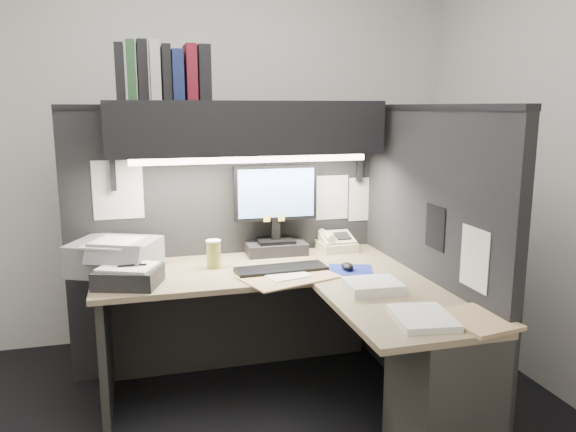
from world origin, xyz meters
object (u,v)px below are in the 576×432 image
Objects in this scene: coffee_cup at (214,255)px; notebook_stack at (129,277)px; desk at (339,350)px; printer at (115,256)px; overhead_shelf at (247,128)px; monitor at (276,219)px; keyboard at (281,269)px; telephone at (336,243)px.

coffee_cup reaches higher than notebook_stack.
printer is at bearing 147.18° from desk.
overhead_shelf reaches higher than notebook_stack.
monitor is 1.27× the size of printer.
printer is (-0.75, -0.07, -0.68)m from overhead_shelf.
overhead_shelf is 5.10× the size of notebook_stack.
telephone reaches higher than keyboard.
printer is at bearing 161.98° from keyboard.
desk is at bearing -70.69° from keyboard.
notebook_stack is (-1.26, -0.40, 0.00)m from telephone.
monitor is 2.36× the size of telephone.
printer is at bearing -175.48° from telephone.
desk is 11.51× the size of coffee_cup.
monitor is 1.09× the size of keyboard.
monitor is 0.42m from telephone.
coffee_cup is at bearing -148.51° from overhead_shelf.
overhead_shelf is 1.05m from notebook_stack.
desk is 1.12m from notebook_stack.
desk is at bearing -109.57° from telephone.
overhead_shelf is 3.10× the size of keyboard.
coffee_cup is at bearing 17.84° from printer.
telephone is 1.56× the size of coffee_cup.
monitor is at bearing 33.32° from printer.
notebook_stack is at bearing 179.41° from keyboard.
notebook_stack is (-0.46, -0.20, -0.03)m from coffee_cup.
printer is (-1.06, 0.68, 0.37)m from desk.
keyboard is (0.12, -0.31, -0.76)m from overhead_shelf.
notebook_stack is at bearing -163.44° from telephone.
overhead_shelf reaches higher than printer.
desk is at bearing -49.46° from coffee_cup.
desk is 1.33m from overhead_shelf.
coffee_cup reaches higher than keyboard.
keyboard is at bearing -142.12° from telephone.
coffee_cup is (-0.80, -0.19, 0.03)m from telephone.
coffee_cup is (-0.22, -0.14, -0.70)m from overhead_shelf.
keyboard is 1.17× the size of printer.
notebook_stack is at bearing -156.12° from coffee_cup.
telephone reaches higher than desk.
printer reaches higher than keyboard.
printer reaches higher than telephone.
monitor reaches higher than desk.
telephone is 0.82m from coffee_cup.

